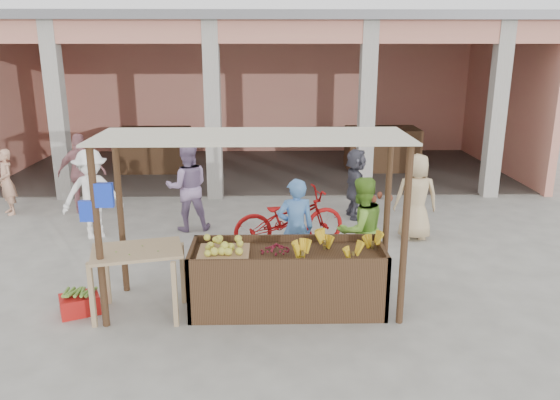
{
  "coord_description": "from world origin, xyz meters",
  "views": [
    {
      "loc": [
        0.26,
        -6.82,
        3.51
      ],
      "look_at": [
        0.43,
        1.2,
        1.2
      ],
      "focal_mm": 35.0,
      "sensor_mm": 36.0,
      "label": 1
    }
  ],
  "objects_px": {
    "red_crate": "(80,304)",
    "motorcycle": "(289,218)",
    "side_table": "(138,260)",
    "fruit_stall": "(287,281)",
    "vendor_blue": "(295,226)",
    "vendor_green": "(361,227)"
  },
  "relations": [
    {
      "from": "red_crate",
      "to": "vendor_green",
      "type": "height_order",
      "value": "vendor_green"
    },
    {
      "from": "fruit_stall",
      "to": "red_crate",
      "type": "xyz_separation_m",
      "value": [
        -2.8,
        -0.1,
        -0.27
      ]
    },
    {
      "from": "red_crate",
      "to": "vendor_green",
      "type": "xyz_separation_m",
      "value": [
        3.93,
        1.01,
        0.73
      ]
    },
    {
      "from": "vendor_blue",
      "to": "motorcycle",
      "type": "height_order",
      "value": "vendor_blue"
    },
    {
      "from": "red_crate",
      "to": "vendor_blue",
      "type": "relative_size",
      "value": 0.3
    },
    {
      "from": "fruit_stall",
      "to": "vendor_blue",
      "type": "relative_size",
      "value": 1.54
    },
    {
      "from": "red_crate",
      "to": "vendor_blue",
      "type": "bearing_deg",
      "value": -3.61
    },
    {
      "from": "vendor_blue",
      "to": "vendor_green",
      "type": "bearing_deg",
      "value": 164.65
    },
    {
      "from": "side_table",
      "to": "vendor_green",
      "type": "bearing_deg",
      "value": 5.22
    },
    {
      "from": "side_table",
      "to": "vendor_blue",
      "type": "relative_size",
      "value": 0.77
    },
    {
      "from": "fruit_stall",
      "to": "red_crate",
      "type": "height_order",
      "value": "fruit_stall"
    },
    {
      "from": "red_crate",
      "to": "motorcycle",
      "type": "relative_size",
      "value": 0.24
    },
    {
      "from": "side_table",
      "to": "vendor_green",
      "type": "relative_size",
      "value": 0.76
    },
    {
      "from": "fruit_stall",
      "to": "red_crate",
      "type": "distance_m",
      "value": 2.81
    },
    {
      "from": "fruit_stall",
      "to": "motorcycle",
      "type": "relative_size",
      "value": 1.23
    },
    {
      "from": "fruit_stall",
      "to": "red_crate",
      "type": "relative_size",
      "value": 5.23
    },
    {
      "from": "vendor_green",
      "to": "vendor_blue",
      "type": "bearing_deg",
      "value": -32.58
    },
    {
      "from": "vendor_blue",
      "to": "fruit_stall",
      "type": "bearing_deg",
      "value": 73.28
    },
    {
      "from": "side_table",
      "to": "red_crate",
      "type": "xyz_separation_m",
      "value": [
        -0.83,
        0.04,
        -0.66
      ]
    },
    {
      "from": "vendor_green",
      "to": "motorcycle",
      "type": "bearing_deg",
      "value": -79.55
    },
    {
      "from": "vendor_blue",
      "to": "vendor_green",
      "type": "relative_size",
      "value": 0.98
    },
    {
      "from": "side_table",
      "to": "fruit_stall",
      "type": "bearing_deg",
      "value": -9.23
    }
  ]
}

